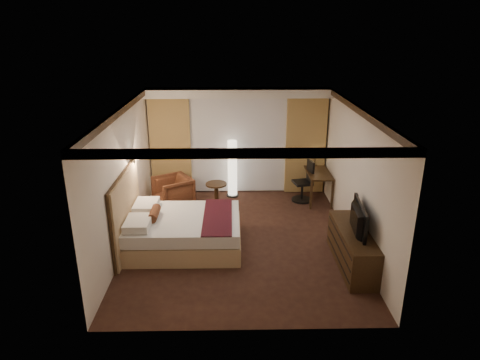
{
  "coord_description": "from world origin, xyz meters",
  "views": [
    {
      "loc": [
        -0.16,
        -7.79,
        4.15
      ],
      "look_at": [
        0.0,
        0.4,
        1.15
      ],
      "focal_mm": 32.0,
      "sensor_mm": 36.0,
      "label": 1
    }
  ],
  "objects_px": {
    "desk": "(317,186)",
    "floor_lamp": "(232,169)",
    "armchair": "(173,191)",
    "side_table": "(216,194)",
    "office_chair": "(303,181)",
    "dresser": "(352,248)",
    "television": "(354,215)",
    "bed": "(185,231)"
  },
  "relations": [
    {
      "from": "side_table",
      "to": "dresser",
      "type": "xyz_separation_m",
      "value": [
        2.54,
        -2.8,
        0.07
      ]
    },
    {
      "from": "bed",
      "to": "armchair",
      "type": "relative_size",
      "value": 2.65
    },
    {
      "from": "television",
      "to": "dresser",
      "type": "bearing_deg",
      "value": -84.58
    },
    {
      "from": "floor_lamp",
      "to": "office_chair",
      "type": "xyz_separation_m",
      "value": [
        1.72,
        -0.36,
        -0.22
      ]
    },
    {
      "from": "office_chair",
      "to": "television",
      "type": "xyz_separation_m",
      "value": [
        0.4,
        -3.03,
        0.48
      ]
    },
    {
      "from": "bed",
      "to": "floor_lamp",
      "type": "relative_size",
      "value": 1.49
    },
    {
      "from": "bed",
      "to": "television",
      "type": "height_order",
      "value": "television"
    },
    {
      "from": "floor_lamp",
      "to": "armchair",
      "type": "bearing_deg",
      "value": -155.07
    },
    {
      "from": "floor_lamp",
      "to": "desk",
      "type": "distance_m",
      "value": 2.15
    },
    {
      "from": "side_table",
      "to": "television",
      "type": "distance_m",
      "value": 3.83
    },
    {
      "from": "office_chair",
      "to": "television",
      "type": "distance_m",
      "value": 3.09
    },
    {
      "from": "armchair",
      "to": "floor_lamp",
      "type": "bearing_deg",
      "value": 84.67
    },
    {
      "from": "desk",
      "to": "dresser",
      "type": "relative_size",
      "value": 0.69
    },
    {
      "from": "bed",
      "to": "dresser",
      "type": "height_order",
      "value": "dresser"
    },
    {
      "from": "floor_lamp",
      "to": "side_table",
      "type": "bearing_deg",
      "value": -123.59
    },
    {
      "from": "bed",
      "to": "floor_lamp",
      "type": "height_order",
      "value": "floor_lamp"
    },
    {
      "from": "dresser",
      "to": "floor_lamp",
      "type": "bearing_deg",
      "value": 122.41
    },
    {
      "from": "side_table",
      "to": "desk",
      "type": "relative_size",
      "value": 0.46
    },
    {
      "from": "office_chair",
      "to": "dresser",
      "type": "distance_m",
      "value": 3.07
    },
    {
      "from": "bed",
      "to": "armchair",
      "type": "distance_m",
      "value": 2.01
    },
    {
      "from": "dresser",
      "to": "television",
      "type": "height_order",
      "value": "television"
    },
    {
      "from": "side_table",
      "to": "television",
      "type": "xyz_separation_m",
      "value": [
        2.51,
        -2.8,
        0.72
      ]
    },
    {
      "from": "desk",
      "to": "television",
      "type": "xyz_separation_m",
      "value": [
        0.02,
        -3.08,
        0.63
      ]
    },
    {
      "from": "dresser",
      "to": "desk",
      "type": "bearing_deg",
      "value": 90.93
    },
    {
      "from": "side_table",
      "to": "office_chair",
      "type": "distance_m",
      "value": 2.14
    },
    {
      "from": "floor_lamp",
      "to": "dresser",
      "type": "bearing_deg",
      "value": -57.59
    },
    {
      "from": "armchair",
      "to": "desk",
      "type": "relative_size",
      "value": 0.67
    },
    {
      "from": "side_table",
      "to": "office_chair",
      "type": "bearing_deg",
      "value": 6.18
    },
    {
      "from": "floor_lamp",
      "to": "television",
      "type": "height_order",
      "value": "floor_lamp"
    },
    {
      "from": "floor_lamp",
      "to": "office_chair",
      "type": "distance_m",
      "value": 1.77
    },
    {
      "from": "bed",
      "to": "dresser",
      "type": "xyz_separation_m",
      "value": [
        3.1,
        -0.77,
        0.03
      ]
    },
    {
      "from": "side_table",
      "to": "floor_lamp",
      "type": "bearing_deg",
      "value": 56.41
    },
    {
      "from": "floor_lamp",
      "to": "office_chair",
      "type": "relative_size",
      "value": 1.42
    },
    {
      "from": "dresser",
      "to": "television",
      "type": "distance_m",
      "value": 0.65
    },
    {
      "from": "desk",
      "to": "armchair",
      "type": "bearing_deg",
      "value": -174.3
    },
    {
      "from": "dresser",
      "to": "office_chair",
      "type": "bearing_deg",
      "value": 98.1
    },
    {
      "from": "desk",
      "to": "television",
      "type": "distance_m",
      "value": 3.14
    },
    {
      "from": "bed",
      "to": "floor_lamp",
      "type": "distance_m",
      "value": 2.81
    },
    {
      "from": "side_table",
      "to": "dresser",
      "type": "bearing_deg",
      "value": -47.78
    },
    {
      "from": "dresser",
      "to": "armchair",
      "type": "bearing_deg",
      "value": 142.65
    },
    {
      "from": "side_table",
      "to": "floor_lamp",
      "type": "relative_size",
      "value": 0.38
    },
    {
      "from": "desk",
      "to": "floor_lamp",
      "type": "bearing_deg",
      "value": 171.62
    }
  ]
}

